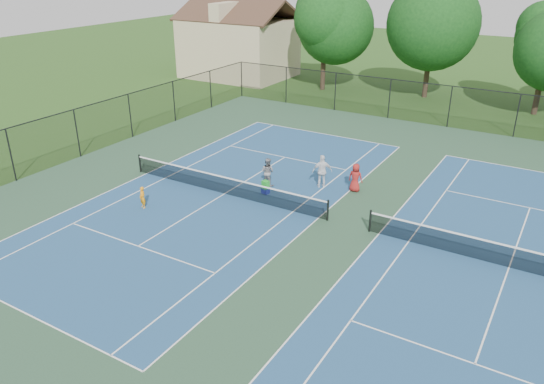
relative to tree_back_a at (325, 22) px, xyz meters
The scene contains 14 objects.
ground 27.95m from the tree_back_a, 61.56° to the right, with size 140.00×140.00×0.00m, color #234716.
court_pad 27.95m from the tree_back_a, 61.56° to the right, with size 36.00×36.00×0.01m, color #294A33.
tennis_court_left 25.44m from the tree_back_a, 75.96° to the right, with size 12.00×23.83×1.07m.
tennis_court_right 31.80m from the tree_back_a, 50.19° to the right, with size 12.00×23.83×1.07m.
perimeter_fence 27.65m from the tree_back_a, 61.56° to the right, with size 36.08×36.08×3.02m.
tree_back_a is the anchor object (origin of this frame).
tree_back_b 9.24m from the tree_back_a, 12.53° to the left, with size 7.60×7.60×10.03m.
clapboard_house 10.47m from the tree_back_a, behind, with size 10.80×8.10×7.65m.
child_player 28.19m from the tree_back_a, 82.73° to the right, with size 0.40×0.27×1.11m, color orange.
instructor 23.62m from the tree_back_a, 71.45° to the right, with size 0.76×0.59×1.56m, color gray.
bystander_a 23.41m from the tree_back_a, 64.13° to the right, with size 1.07×0.44×1.82m, color white.
bystander_c 23.90m from the tree_back_a, 59.84° to the right, with size 0.76×0.49×1.55m, color maroon.
ball_crate 24.85m from the tree_back_a, 71.13° to the right, with size 0.36×0.31×0.29m, color navy.
ball_hopper 24.77m from the tree_back_a, 71.13° to the right, with size 0.34×0.28×0.43m, color green.
Camera 1 is at (8.16, -20.46, 11.48)m, focal length 35.00 mm.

